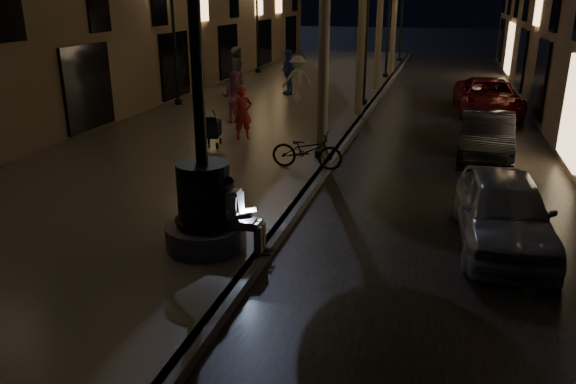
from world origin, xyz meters
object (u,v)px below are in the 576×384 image
(lamp_curb_c, at_px, (389,17))
(pedestrian_dark, at_px, (237,67))
(fountain_lamppost, at_px, (204,191))
(lamp_left_c, at_px, (257,16))
(seated_man_laptop, at_px, (238,212))
(pedestrian_pink, at_px, (234,97))
(lamp_curb_d, at_px, (402,12))
(bicycle, at_px, (307,150))
(car_second, at_px, (486,137))
(car_third, at_px, (488,97))
(pedestrian_blue, at_px, (288,72))
(pedestrian_red, at_px, (243,113))
(stroller, at_px, (212,129))
(lamp_curb_b, at_px, (367,25))
(lamp_left_b, at_px, (173,25))
(car_front, at_px, (504,211))
(pedestrian_white, at_px, (297,79))
(lamp_curb_a, at_px, (322,41))

(lamp_curb_c, bearing_deg, pedestrian_dark, -140.32)
(fountain_lamppost, relative_size, lamp_curb_c, 1.08)
(pedestrian_dark, bearing_deg, lamp_left_c, -10.77)
(seated_man_laptop, xyz_separation_m, pedestrian_pink, (-3.67, 9.51, 0.17))
(lamp_curb_d, height_order, bicycle, lamp_curb_d)
(seated_man_laptop, xyz_separation_m, bicycle, (-0.01, 4.94, -0.22))
(car_second, height_order, car_third, car_third)
(car_third, xyz_separation_m, pedestrian_blue, (-8.17, 1.14, 0.51))
(pedestrian_blue, bearing_deg, lamp_curb_d, 125.70)
(pedestrian_red, bearing_deg, car_third, 13.43)
(fountain_lamppost, bearing_deg, stroller, 111.81)
(lamp_curb_b, bearing_deg, lamp_left_b, -164.27)
(pedestrian_blue, bearing_deg, car_second, 4.32)
(fountain_lamppost, xyz_separation_m, lamp_left_b, (-6.40, 12.00, 2.02))
(stroller, relative_size, car_second, 0.26)
(stroller, bearing_deg, pedestrian_red, 52.35)
(car_front, distance_m, pedestrian_red, 8.93)
(car_front, relative_size, pedestrian_red, 2.47)
(lamp_curb_d, relative_size, car_third, 1.00)
(car_third, bearing_deg, stroller, -138.77)
(lamp_curb_c, bearing_deg, lamp_curb_d, 90.00)
(seated_man_laptop, bearing_deg, car_front, 23.25)
(car_third, distance_m, pedestrian_dark, 11.31)
(fountain_lamppost, height_order, stroller, fountain_lamppost)
(seated_man_laptop, bearing_deg, pedestrian_dark, 110.55)
(seated_man_laptop, relative_size, pedestrian_white, 0.70)
(pedestrian_pink, relative_size, bicycle, 0.96)
(lamp_left_c, xyz_separation_m, pedestrian_white, (4.45, -8.29, -2.11))
(lamp_curb_a, bearing_deg, car_second, 21.08)
(car_front, xyz_separation_m, car_third, (0.38, 12.39, 0.00))
(lamp_left_b, bearing_deg, bicycle, -45.23)
(lamp_curb_a, relative_size, pedestrian_white, 2.59)
(car_front, height_order, pedestrian_red, pedestrian_red)
(lamp_curb_d, bearing_deg, bicycle, -90.23)
(fountain_lamppost, xyz_separation_m, pedestrian_red, (-1.99, 7.42, -0.23))
(car_third, height_order, pedestrian_white, pedestrian_white)
(lamp_curb_b, distance_m, bicycle, 9.41)
(lamp_curb_a, relative_size, bicycle, 2.68)
(fountain_lamppost, distance_m, car_second, 9.16)
(lamp_left_b, height_order, pedestrian_dark, lamp_left_b)
(lamp_left_b, bearing_deg, lamp_curb_b, 15.73)
(lamp_left_c, bearing_deg, fountain_lamppost, -73.78)
(fountain_lamppost, xyz_separation_m, lamp_curb_d, (0.70, 30.00, 2.02))
(lamp_curb_b, bearing_deg, pedestrian_dark, 156.82)
(seated_man_laptop, bearing_deg, lamp_curb_d, 89.83)
(lamp_curb_d, relative_size, car_second, 1.23)
(lamp_curb_b, height_order, lamp_curb_c, same)
(pedestrian_red, bearing_deg, lamp_curb_d, 53.71)
(lamp_left_b, distance_m, pedestrian_red, 6.74)
(lamp_curb_b, bearing_deg, lamp_left_c, 131.59)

